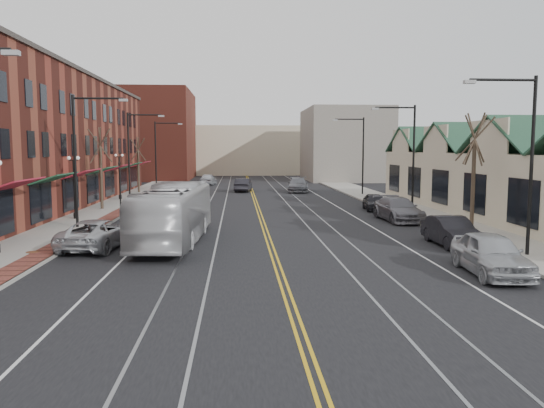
{
  "coord_description": "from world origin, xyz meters",
  "views": [
    {
      "loc": [
        -1.65,
        -16.95,
        4.98
      ],
      "look_at": [
        0.18,
        11.1,
        2.0
      ],
      "focal_mm": 35.0,
      "sensor_mm": 36.0,
      "label": 1
    }
  ],
  "objects": [
    {
      "name": "ground",
      "position": [
        0.0,
        0.0,
        0.0
      ],
      "size": [
        160.0,
        160.0,
        0.0
      ],
      "primitive_type": "plane",
      "color": "black",
      "rests_on": "ground"
    },
    {
      "name": "streetlight_l_1",
      "position": [
        -11.05,
        16.0,
        5.03
      ],
      "size": [
        3.33,
        0.25,
        8.0
      ],
      "color": "black",
      "rests_on": "sidewalk_left"
    },
    {
      "name": "parked_car_b",
      "position": [
        9.18,
        9.02,
        0.75
      ],
      "size": [
        1.62,
        4.57,
        1.5
      ],
      "primitive_type": "imported",
      "rotation": [
        0.0,
        0.0,
        0.01
      ],
      "color": "black",
      "rests_on": "ground"
    },
    {
      "name": "traffic_signal",
      "position": [
        -10.6,
        24.0,
        2.35
      ],
      "size": [
        0.18,
        0.15,
        3.8
      ],
      "color": "black",
      "rests_on": "sidewalk_left"
    },
    {
      "name": "streetlight_r_1",
      "position": [
        11.05,
        22.0,
        5.03
      ],
      "size": [
        3.33,
        0.25,
        8.0
      ],
      "color": "black",
      "rests_on": "sidewalk_right"
    },
    {
      "name": "distant_car_far",
      "position": [
        -5.63,
        54.99,
        0.77
      ],
      "size": [
        2.3,
        4.7,
        1.54
      ],
      "primitive_type": "imported",
      "rotation": [
        0.0,
        0.0,
        3.03
      ],
      "color": "silver",
      "rests_on": "ground"
    },
    {
      "name": "parked_car_a",
      "position": [
        8.28,
        2.93,
        0.84
      ],
      "size": [
        2.35,
        5.04,
        1.67
      ],
      "primitive_type": "imported",
      "rotation": [
        0.0,
        0.0,
        -0.08
      ],
      "color": "#A9ACB0",
      "rests_on": "ground"
    },
    {
      "name": "backdrop_left",
      "position": [
        -16.0,
        70.0,
        7.0
      ],
      "size": [
        14.0,
        18.0,
        14.0
      ],
      "primitive_type": "cube",
      "color": "maroon",
      "rests_on": "ground"
    },
    {
      "name": "distant_car_right",
      "position": [
        5.21,
        42.91,
        0.82
      ],
      "size": [
        2.96,
        5.86,
        1.63
      ],
      "primitive_type": "imported",
      "rotation": [
        0.0,
        0.0,
        -0.12
      ],
      "color": "slate",
      "rests_on": "ground"
    },
    {
      "name": "lamppost_l_2",
      "position": [
        -12.8,
        20.0,
        2.2
      ],
      "size": [
        0.84,
        0.28,
        4.27
      ],
      "color": "black",
      "rests_on": "sidewalk_left"
    },
    {
      "name": "tree_right_mid",
      "position": [
        12.5,
        14.0,
        3.75
      ],
      "size": [
        1.9,
        1.46,
        6.93
      ],
      "color": "#382B21",
      "rests_on": "sidewalk_right"
    },
    {
      "name": "parked_suv",
      "position": [
        -8.64,
        9.5,
        0.74
      ],
      "size": [
        3.07,
        5.57,
        1.48
      ],
      "primitive_type": "imported",
      "rotation": [
        0.0,
        0.0,
        3.02
      ],
      "color": "silver",
      "rests_on": "ground"
    },
    {
      "name": "building_left",
      "position": [
        -19.0,
        27.0,
        5.5
      ],
      "size": [
        10.0,
        50.0,
        11.0
      ],
      "primitive_type": "cube",
      "color": "maroon",
      "rests_on": "ground"
    },
    {
      "name": "streetlight_r_0",
      "position": [
        11.05,
        6.0,
        5.03
      ],
      "size": [
        3.33,
        0.25,
        8.0
      ],
      "color": "black",
      "rests_on": "sidewalk_right"
    },
    {
      "name": "distant_car_left",
      "position": [
        -1.0,
        43.63,
        0.76
      ],
      "size": [
        2.16,
        4.78,
        1.52
      ],
      "primitive_type": "imported",
      "rotation": [
        0.0,
        0.0,
        3.02
      ],
      "color": "black",
      "rests_on": "ground"
    },
    {
      "name": "building_right",
      "position": [
        18.0,
        20.0,
        2.3
      ],
      "size": [
        8.0,
        36.0,
        4.6
      ],
      "primitive_type": "cube",
      "color": "beige",
      "rests_on": "ground"
    },
    {
      "name": "sidewalk_right",
      "position": [
        12.0,
        20.0,
        0.07
      ],
      "size": [
        4.0,
        120.0,
        0.15
      ],
      "primitive_type": "cube",
      "color": "gray",
      "rests_on": "ground"
    },
    {
      "name": "tree_left_far",
      "position": [
        -12.5,
        42.0,
        3.28
      ],
      "size": [
        1.66,
        1.28,
        6.02
      ],
      "color": "#382B21",
      "rests_on": "sidewalk_left"
    },
    {
      "name": "lamppost_l_3",
      "position": [
        -12.8,
        34.0,
        2.2
      ],
      "size": [
        0.84,
        0.28,
        4.27
      ],
      "color": "black",
      "rests_on": "sidewalk_left"
    },
    {
      "name": "sidewalk_left",
      "position": [
        -12.0,
        20.0,
        0.07
      ],
      "size": [
        4.0,
        120.0,
        0.15
      ],
      "primitive_type": "cube",
      "color": "gray",
      "rests_on": "ground"
    },
    {
      "name": "streetlight_l_2",
      "position": [
        -11.05,
        32.0,
        5.03
      ],
      "size": [
        3.33,
        0.25,
        8.0
      ],
      "color": "black",
      "rests_on": "sidewalk_left"
    },
    {
      "name": "parked_car_c",
      "position": [
        9.3,
        18.34,
        0.8
      ],
      "size": [
        2.59,
        5.67,
        1.61
      ],
      "primitive_type": "imported",
      "rotation": [
        0.0,
        0.0,
        0.06
      ],
      "color": "slate",
      "rests_on": "ground"
    },
    {
      "name": "backdrop_mid",
      "position": [
        0.0,
        85.0,
        4.5
      ],
      "size": [
        22.0,
        14.0,
        9.0
      ],
      "primitive_type": "cube",
      "color": "beige",
      "rests_on": "ground"
    },
    {
      "name": "transit_bus",
      "position": [
        -5.0,
        10.89,
        1.54
      ],
      "size": [
        3.28,
        11.23,
        3.09
      ],
      "primitive_type": "imported",
      "rotation": [
        0.0,
        0.0,
        3.08
      ],
      "color": "silver",
      "rests_on": "ground"
    },
    {
      "name": "parked_car_d",
      "position": [
        9.3,
        24.59,
        0.68
      ],
      "size": [
        2.02,
        4.16,
        1.37
      ],
      "primitive_type": "imported",
      "rotation": [
        0.0,
        0.0,
        -0.1
      ],
      "color": "black",
      "rests_on": "ground"
    },
    {
      "name": "streetlight_r_2",
      "position": [
        11.05,
        38.0,
        5.03
      ],
      "size": [
        3.33,
        0.25,
        8.0
      ],
      "color": "black",
      "rests_on": "sidewalk_right"
    },
    {
      "name": "tree_left_near",
      "position": [
        -12.5,
        26.0,
        3.51
      ],
      "size": [
        1.78,
        1.37,
        6.48
      ],
      "color": "#382B21",
      "rests_on": "sidewalk_left"
    },
    {
      "name": "backdrop_right",
      "position": [
        15.0,
        65.0,
        5.5
      ],
      "size": [
        12.0,
        16.0,
        11.0
      ],
      "primitive_type": "cube",
      "color": "slate",
      "rests_on": "ground"
    },
    {
      "name": "streetlight_l_3",
      "position": [
        -11.05,
        48.0,
        5.03
      ],
      "size": [
        3.33,
        0.25,
        8.0
      ],
      "color": "black",
      "rests_on": "sidewalk_left"
    },
    {
      "name": "manhole_far",
      "position": [
        -11.2,
        8.0,
        0.16
      ],
      "size": [
        0.6,
        0.6,
        0.02
      ],
      "primitive_type": "cylinder",
      "color": "#592D19",
      "rests_on": "sidewalk_left"
    }
  ]
}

